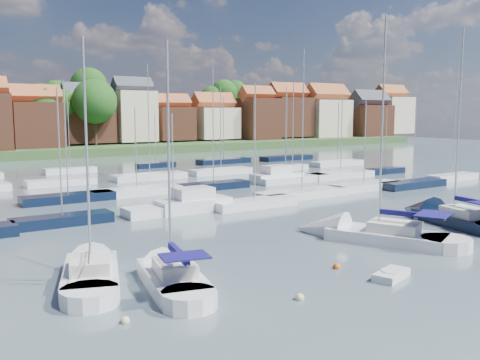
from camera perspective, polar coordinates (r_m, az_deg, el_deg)
ground at (r=69.79m, az=-8.94°, el=-0.33°), size 260.00×260.00×0.00m
sailboat_left at (r=29.87m, az=-7.67°, el=-10.00°), size 4.86×10.53×13.91m
sailboat_centre at (r=39.88m, az=13.01°, el=-5.72°), size 8.44×12.91×17.19m
sailboat_navy at (r=48.33m, az=20.97°, el=-3.73°), size 5.75×12.84×17.17m
sailboat_far at (r=31.60m, az=-15.56°, el=-9.29°), size 6.18×11.11×14.30m
tender at (r=31.25m, az=15.84°, el=-9.72°), size 2.82×1.94×0.56m
buoy_a at (r=24.80m, az=-12.15°, el=-14.69°), size 0.42×0.42×0.42m
buoy_b at (r=27.16m, az=6.38°, el=-12.58°), size 0.45×0.45×0.45m
buoy_c at (r=32.51m, az=10.29°, el=-9.28°), size 0.46×0.46×0.46m
buoy_d at (r=38.10m, az=20.76°, el=-7.16°), size 0.41×0.41×0.41m
buoy_e at (r=46.17m, az=15.07°, el=-4.44°), size 0.48×0.48×0.48m
buoy_g at (r=48.50m, az=18.31°, el=-4.00°), size 0.47×0.47×0.47m
marina_field at (r=66.24m, az=-5.71°, el=-0.32°), size 79.62×41.41×15.93m
far_shore_town at (r=158.79m, az=-22.25°, el=5.15°), size 212.46×90.00×22.27m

